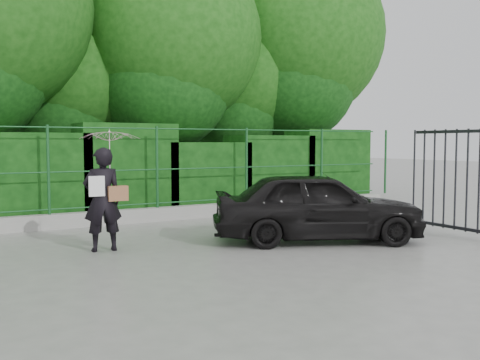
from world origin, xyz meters
TOP-DOWN VIEW (x-y plane):
  - ground at (0.00, 0.00)m, footprint 80.00×80.00m
  - kerb at (0.00, 4.50)m, footprint 14.00×0.25m
  - fence at (0.22, 4.50)m, footprint 14.13×0.06m
  - hedge at (0.01, 5.50)m, footprint 14.20×1.20m
  - trees at (1.14, 7.74)m, footprint 17.10×6.15m
  - woman at (-1.45, 1.85)m, footprint 0.95×0.97m
  - car at (1.98, 0.81)m, footprint 3.95×2.89m

SIDE VIEW (x-z plane):
  - ground at x=0.00m, z-range 0.00..0.00m
  - kerb at x=0.00m, z-range 0.00..0.30m
  - car at x=1.98m, z-range 0.00..1.25m
  - hedge at x=0.01m, z-range -0.10..2.08m
  - fence at x=0.22m, z-range 0.30..2.10m
  - woman at x=-1.45m, z-range 0.31..2.28m
  - trees at x=1.14m, z-range 0.58..8.66m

